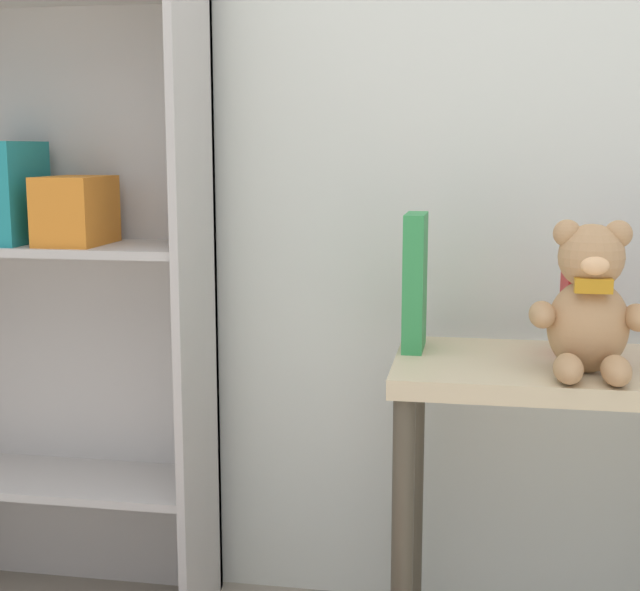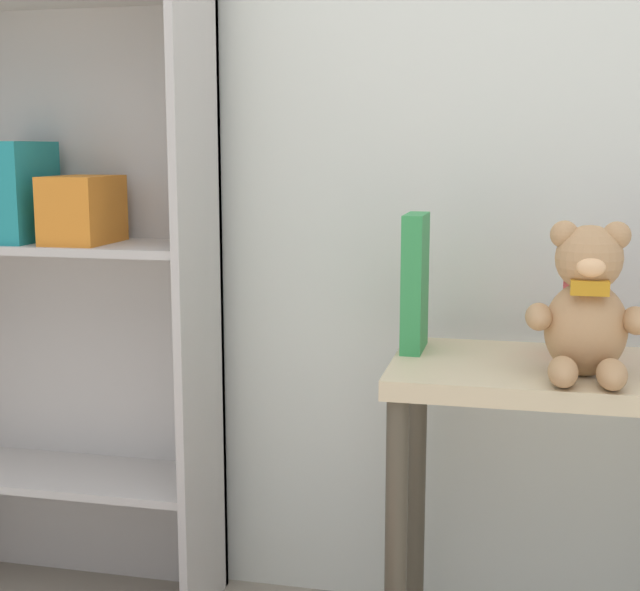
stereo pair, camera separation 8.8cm
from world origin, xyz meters
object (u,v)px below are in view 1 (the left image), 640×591
at_px(book_standing_red, 574,297).
at_px(book_standing_green, 415,282).
at_px(bookshelf_side, 50,197).
at_px(display_table, 573,421).
at_px(teddy_bear, 590,305).

bearing_deg(book_standing_red, book_standing_green, 179.55).
xyz_separation_m(book_standing_green, book_standing_red, (0.30, 0.01, -0.02)).
height_order(bookshelf_side, book_standing_red, bookshelf_side).
height_order(display_table, book_standing_red, book_standing_red).
height_order(teddy_bear, book_standing_green, teddy_bear).
distance_m(bookshelf_side, teddy_bear, 1.15).
bearing_deg(display_table, teddy_bear, -83.57).
height_order(display_table, teddy_bear, teddy_bear).
height_order(book_standing_green, book_standing_red, book_standing_green).
relative_size(bookshelf_side, teddy_bear, 6.04).
relative_size(teddy_bear, book_standing_green, 1.01).
bearing_deg(teddy_bear, book_standing_red, 93.27).
relative_size(bookshelf_side, display_table, 2.45).
bearing_deg(bookshelf_side, display_table, -7.64).
distance_m(display_table, book_standing_red, 0.24).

